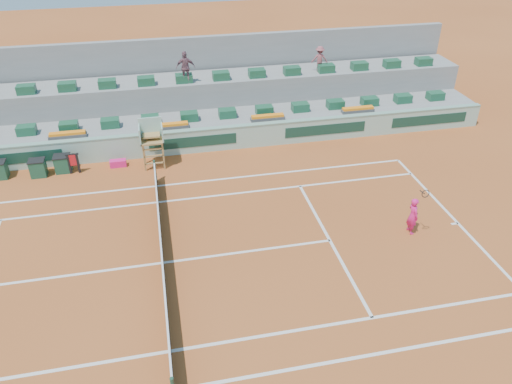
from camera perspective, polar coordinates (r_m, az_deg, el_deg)
ground at (r=18.70m, az=-10.55°, el=-7.97°), size 90.00×90.00×0.00m
seating_tier_lower at (r=27.55m, az=-11.86°, el=7.28°), size 36.00×4.00×1.20m
seating_tier_upper at (r=28.75m, az=-12.12°, el=9.85°), size 36.00×2.40×2.60m
stadium_back_wall at (r=29.94m, az=-12.41°, el=12.57°), size 36.00×0.40×4.40m
player_bag at (r=25.18m, az=-15.48°, el=3.19°), size 0.77×0.34×0.34m
spectator_mid at (r=27.32m, az=-8.04°, el=13.91°), size 1.04×0.51×1.72m
spectator_right at (r=29.25m, az=7.29°, el=14.87°), size 1.01×0.73×1.41m
court_lines at (r=18.70m, az=-10.56°, el=-7.96°), size 23.89×11.09×0.01m
tennis_net at (r=18.37m, az=-10.72°, el=-6.71°), size 0.10×11.97×1.10m
advertising_hoarding at (r=25.54m, az=-11.65°, el=5.34°), size 36.00×0.34×1.26m
umpire_chair at (r=24.25m, az=-11.85°, el=6.21°), size 1.10×0.90×2.40m
seat_row_lower at (r=26.40m, az=-11.99°, el=8.10°), size 32.90×0.60×0.44m
seat_row_upper at (r=27.66m, az=-12.45°, el=12.30°), size 32.90×0.60×0.44m
flower_planters at (r=25.77m, az=-15.25°, el=6.82°), size 26.80×0.36×0.28m
drink_cooler_a at (r=25.44m, az=-21.20°, el=3.05°), size 0.77×0.67×0.84m
drink_cooler_b at (r=25.49m, az=-23.65°, el=2.54°), size 0.73×0.63×0.84m
towel_rack at (r=25.02m, az=-20.16°, el=3.25°), size 0.60×0.10×1.03m
tennis_player at (r=20.34m, az=17.49°, el=-2.58°), size 0.40×0.85×2.28m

